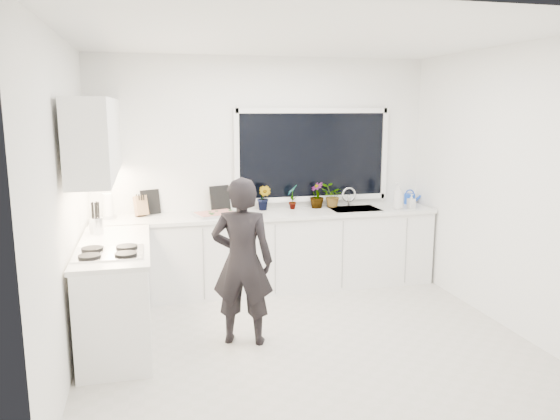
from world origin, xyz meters
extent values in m
cube|color=beige|center=(0.00, 0.00, -0.01)|extent=(4.00, 3.50, 0.02)
cube|color=white|center=(0.00, 1.76, 1.35)|extent=(4.00, 0.02, 2.70)
cube|color=white|center=(-2.01, 0.00, 1.35)|extent=(0.02, 3.50, 2.70)
cube|color=white|center=(2.01, 0.00, 1.35)|extent=(0.02, 3.50, 2.70)
cube|color=white|center=(0.00, 0.00, 2.71)|extent=(4.00, 3.50, 0.02)
cube|color=black|center=(0.60, 1.73, 1.55)|extent=(1.80, 0.02, 1.00)
cube|color=white|center=(0.00, 1.45, 0.44)|extent=(3.92, 0.58, 0.88)
cube|color=white|center=(-1.67, 0.35, 0.44)|extent=(0.58, 1.60, 0.88)
cube|color=silver|center=(0.00, 1.44, 0.90)|extent=(3.94, 0.62, 0.04)
cube|color=silver|center=(-1.67, 0.35, 0.90)|extent=(0.62, 1.60, 0.04)
cube|color=white|center=(-1.79, 0.70, 1.85)|extent=(0.34, 2.10, 0.70)
cube|color=silver|center=(1.05, 1.45, 0.87)|extent=(0.58, 0.42, 0.14)
cylinder|color=silver|center=(1.05, 1.65, 1.03)|extent=(0.03, 0.03, 0.22)
cube|color=black|center=(-1.69, 0.00, 0.94)|extent=(0.56, 0.48, 0.03)
imported|color=black|center=(-0.56, 0.06, 0.76)|extent=(0.64, 0.52, 1.52)
cube|color=#B8B8BD|center=(-0.62, 1.42, 0.94)|extent=(0.53, 0.45, 0.03)
cube|color=#B73E18|center=(-0.62, 1.42, 0.95)|extent=(0.48, 0.40, 0.01)
cylinder|color=blue|center=(1.85, 1.61, 0.98)|extent=(0.14, 0.14, 0.13)
cylinder|color=white|center=(-1.79, 1.55, 1.05)|extent=(0.14, 0.14, 0.26)
cube|color=#986346|center=(-1.44, 1.59, 1.03)|extent=(0.16, 0.14, 0.22)
cylinder|color=silver|center=(-1.85, 0.80, 1.00)|extent=(0.15, 0.15, 0.16)
cube|color=black|center=(-1.33, 1.69, 1.06)|extent=(0.21, 0.10, 0.28)
cube|color=black|center=(-0.54, 1.69, 1.07)|extent=(0.24, 0.11, 0.30)
imported|color=#26662D|center=(-0.03, 1.61, 1.07)|extent=(0.21, 0.21, 0.30)
imported|color=#26662D|center=(0.32, 1.61, 1.07)|extent=(0.14, 0.17, 0.29)
imported|color=#26662D|center=(0.62, 1.61, 1.08)|extent=(0.21, 0.21, 0.31)
imported|color=#26662D|center=(0.81, 1.61, 1.06)|extent=(0.28, 0.25, 0.28)
imported|color=#D8BF66|center=(1.54, 1.30, 1.08)|extent=(0.17, 0.17, 0.32)
imported|color=#D8BF66|center=(1.72, 1.30, 1.01)|extent=(0.09, 0.09, 0.18)
camera|label=1|loc=(-1.35, -4.59, 2.12)|focal=35.00mm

